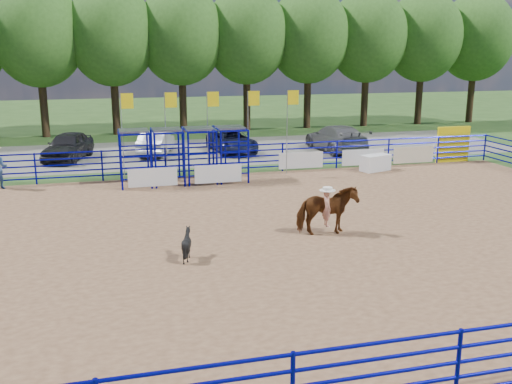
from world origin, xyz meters
TOP-DOWN VIEW (x-y plane):
  - ground at (0.00, 0.00)m, footprint 120.00×120.00m
  - arena_dirt at (0.00, 0.00)m, footprint 30.00×20.00m
  - gravel_strip at (0.00, 17.00)m, footprint 40.00×10.00m
  - announcer_table at (7.70, 8.89)m, footprint 1.71×1.18m
  - horse_and_rider at (1.36, -0.39)m, footprint 2.05×1.04m
  - calf at (-3.54, -1.54)m, footprint 1.11×1.08m
  - car_a at (-7.90, 16.18)m, footprint 3.11×4.99m
  - car_b at (-2.89, 16.66)m, footprint 2.67×4.55m
  - car_c at (1.68, 16.29)m, footprint 2.65×5.02m
  - car_d at (8.02, 15.02)m, footprint 2.58×5.71m
  - perimeter_fence at (0.00, 0.00)m, footprint 30.10×20.10m
  - chute_assembly at (-1.90, 8.84)m, footprint 19.32×2.41m
  - treeline at (0.00, 26.00)m, footprint 56.40×6.40m

SIDE VIEW (x-z plane):
  - ground at x=0.00m, z-range 0.00..0.00m
  - gravel_strip at x=0.00m, z-range 0.00..0.01m
  - arena_dirt at x=0.00m, z-range 0.00..0.02m
  - announcer_table at x=7.70m, z-range 0.02..0.85m
  - calf at x=-3.54m, z-range 0.02..0.94m
  - car_c at x=1.68m, z-range 0.01..1.36m
  - car_b at x=-2.89m, z-range 0.01..1.43m
  - perimeter_fence at x=0.00m, z-range 0.00..1.50m
  - car_a at x=-7.90m, z-range 0.01..1.60m
  - car_d at x=8.02m, z-range 0.01..1.63m
  - horse_and_rider at x=1.36m, z-range -0.22..2.05m
  - chute_assembly at x=-1.90m, z-range -0.84..3.36m
  - treeline at x=0.00m, z-range 1.91..13.15m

